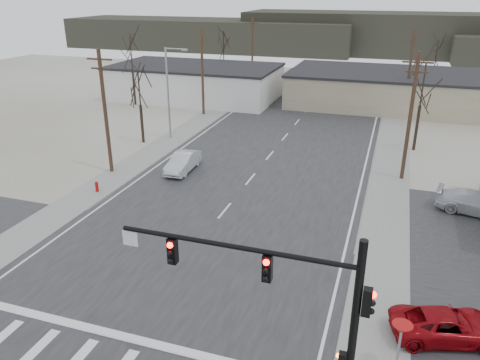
% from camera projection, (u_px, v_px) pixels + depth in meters
% --- Properties ---
extents(ground, '(140.00, 140.00, 0.00)m').
position_uv_depth(ground, '(174.00, 273.00, 25.19)').
color(ground, beige).
rests_on(ground, ground).
extents(main_road, '(18.00, 110.00, 0.05)m').
position_uv_depth(main_road, '(254.00, 175.00, 38.34)').
color(main_road, '#232426').
rests_on(main_road, ground).
extents(cross_road, '(90.00, 10.00, 0.04)m').
position_uv_depth(cross_road, '(174.00, 273.00, 25.18)').
color(cross_road, '#232426').
rests_on(cross_road, ground).
extents(sidewalk_left, '(3.00, 90.00, 0.06)m').
position_uv_depth(sidewalk_left, '(165.00, 144.00, 45.80)').
color(sidewalk_left, gray).
rests_on(sidewalk_left, ground).
extents(sidewalk_right, '(3.00, 90.00, 0.06)m').
position_uv_depth(sidewalk_right, '(391.00, 169.00, 39.63)').
color(sidewalk_right, gray).
rests_on(sidewalk_right, ground).
extents(traffic_signal_mast, '(8.95, 0.43, 7.20)m').
position_uv_depth(traffic_signal_mast, '(298.00, 297.00, 15.67)').
color(traffic_signal_mast, black).
rests_on(traffic_signal_mast, ground).
extents(fire_hydrant, '(0.24, 0.24, 0.87)m').
position_uv_depth(fire_hydrant, '(97.00, 187.00, 35.00)').
color(fire_hydrant, '#A50C0C').
rests_on(fire_hydrant, ground).
extents(yield_sign, '(0.80, 0.80, 2.35)m').
position_uv_depth(yield_sign, '(402.00, 330.00, 17.98)').
color(yield_sign, gray).
rests_on(yield_sign, ground).
extents(building_left_far, '(22.30, 12.30, 4.50)m').
position_uv_depth(building_left_far, '(195.00, 82.00, 64.06)').
color(building_left_far, silver).
rests_on(building_left_far, ground).
extents(building_right_far, '(26.30, 14.30, 4.30)m').
position_uv_depth(building_right_far, '(394.00, 89.00, 60.03)').
color(building_right_far, tan).
rests_on(building_right_far, ground).
extents(upole_left_b, '(2.20, 0.30, 10.00)m').
position_uv_depth(upole_left_b, '(105.00, 110.00, 37.06)').
color(upole_left_b, '#412F1E').
rests_on(upole_left_b, ground).
extents(upole_left_c, '(2.20, 0.30, 10.00)m').
position_uv_depth(upole_left_c, '(202.00, 71.00, 54.60)').
color(upole_left_c, '#412F1E').
rests_on(upole_left_c, ground).
extents(upole_left_d, '(2.20, 0.30, 10.00)m').
position_uv_depth(upole_left_d, '(252.00, 50.00, 72.14)').
color(upole_left_d, '#412F1E').
rests_on(upole_left_d, ground).
extents(upole_right_a, '(2.20, 0.30, 10.00)m').
position_uv_depth(upole_right_a, '(410.00, 115.00, 35.63)').
color(upole_right_a, '#412F1E').
rests_on(upole_right_a, ground).
extents(upole_right_b, '(2.20, 0.30, 10.00)m').
position_uv_depth(upole_right_b, '(409.00, 70.00, 54.92)').
color(upole_right_b, '#412F1E').
rests_on(upole_right_b, ground).
extents(streetlight_main, '(2.40, 0.25, 9.00)m').
position_uv_depth(streetlight_main, '(170.00, 89.00, 45.68)').
color(streetlight_main, gray).
rests_on(streetlight_main, ground).
extents(tree_left_near, '(3.30, 3.30, 7.35)m').
position_uv_depth(tree_left_near, '(139.00, 90.00, 44.51)').
color(tree_left_near, black).
rests_on(tree_left_near, ground).
extents(tree_right_mid, '(3.74, 3.74, 8.33)m').
position_uv_depth(tree_right_mid, '(423.00, 87.00, 42.08)').
color(tree_right_mid, black).
rests_on(tree_right_mid, ground).
extents(tree_left_far, '(3.96, 3.96, 8.82)m').
position_uv_depth(tree_left_far, '(224.00, 47.00, 67.20)').
color(tree_left_far, black).
rests_on(tree_left_far, ground).
extents(tree_right_far, '(3.52, 3.52, 7.84)m').
position_uv_depth(tree_right_far, '(436.00, 55.00, 64.28)').
color(tree_right_far, black).
rests_on(tree_right_far, ground).
extents(tree_left_mid, '(3.96, 3.96, 8.82)m').
position_uv_depth(tree_left_mid, '(131.00, 55.00, 59.01)').
color(tree_left_mid, black).
rests_on(tree_left_mid, ground).
extents(hill_left, '(70.00, 18.00, 7.00)m').
position_uv_depth(hill_left, '(208.00, 34.00, 114.71)').
color(hill_left, '#333026').
rests_on(hill_left, ground).
extents(hill_center, '(80.00, 18.00, 9.00)m').
position_uv_depth(hill_center, '(425.00, 35.00, 103.27)').
color(hill_center, '#333026').
rests_on(hill_center, ground).
extents(sedan_crossing, '(1.77, 4.68, 1.53)m').
position_uv_depth(sedan_crossing, '(183.00, 162.00, 38.87)').
color(sedan_crossing, '#B7BEC3').
rests_on(sedan_crossing, main_road).
extents(car_far_a, '(3.55, 5.32, 1.43)m').
position_uv_depth(car_far_a, '(356.00, 87.00, 68.53)').
color(car_far_a, black).
rests_on(car_far_a, main_road).
extents(car_far_b, '(2.39, 4.44, 1.43)m').
position_uv_depth(car_far_b, '(274.00, 87.00, 68.32)').
color(car_far_b, black).
rests_on(car_far_b, main_road).
extents(car_parked_red, '(5.19, 3.43, 1.33)m').
position_uv_depth(car_parked_red, '(447.00, 325.00, 20.29)').
color(car_parked_red, maroon).
rests_on(car_parked_red, parking_lot).
extents(car_parked_silver, '(5.43, 2.97, 1.49)m').
position_uv_depth(car_parked_silver, '(477.00, 203.00, 31.54)').
color(car_parked_silver, '#B7BBC3').
rests_on(car_parked_silver, parking_lot).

